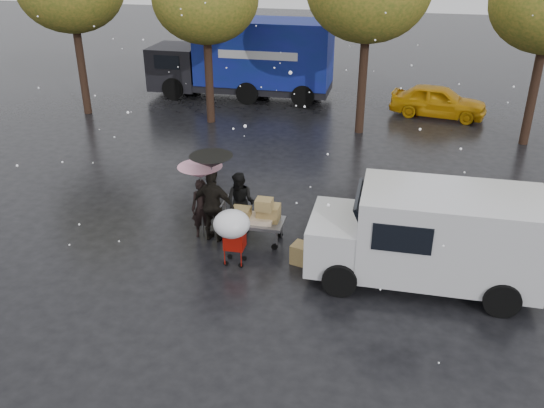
% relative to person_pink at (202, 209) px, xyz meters
% --- Properties ---
extents(ground, '(90.00, 90.00, 0.00)m').
position_rel_person_pink_xyz_m(ground, '(0.70, -0.81, -0.78)').
color(ground, black).
rests_on(ground, ground).
extents(person_pink, '(0.65, 0.53, 1.55)m').
position_rel_person_pink_xyz_m(person_pink, '(0.00, 0.00, 0.00)').
color(person_pink, black).
rests_on(person_pink, ground).
extents(person_middle, '(0.86, 0.71, 1.61)m').
position_rel_person_pink_xyz_m(person_middle, '(0.87, 0.48, 0.03)').
color(person_middle, black).
rests_on(person_middle, ground).
extents(person_black, '(1.17, 0.61, 1.91)m').
position_rel_person_pink_xyz_m(person_black, '(0.34, -0.12, 0.18)').
color(person_black, black).
rests_on(person_black, ground).
extents(umbrella_pink, '(1.11, 1.11, 1.93)m').
position_rel_person_pink_xyz_m(umbrella_pink, '(0.00, -0.00, 1.00)').
color(umbrella_pink, '#4C4C4C').
rests_on(umbrella_pink, ground).
extents(umbrella_black, '(1.06, 1.06, 2.28)m').
position_rel_person_pink_xyz_m(umbrella_black, '(0.34, -0.12, 1.35)').
color(umbrella_black, '#4C4C4C').
rests_on(umbrella_black, ground).
extents(vendor_cart, '(1.52, 0.80, 1.27)m').
position_rel_person_pink_xyz_m(vendor_cart, '(1.42, 0.01, -0.05)').
color(vendor_cart, slate).
rests_on(vendor_cart, ground).
extents(shopping_cart, '(0.84, 0.84, 1.46)m').
position_rel_person_pink_xyz_m(shopping_cart, '(1.16, -1.27, 0.29)').
color(shopping_cart, '#9F1009').
rests_on(shopping_cart, ground).
extents(white_van, '(4.91, 2.18, 2.20)m').
position_rel_person_pink_xyz_m(white_van, '(5.53, -0.91, 0.38)').
color(white_van, silver).
rests_on(white_van, ground).
extents(blue_truck, '(8.30, 2.60, 3.50)m').
position_rel_person_pink_xyz_m(blue_truck, '(-2.33, 13.13, 0.98)').
color(blue_truck, navy).
rests_on(blue_truck, ground).
extents(box_ground_near, '(0.63, 0.56, 0.48)m').
position_rel_person_pink_xyz_m(box_ground_near, '(2.74, -0.75, -0.53)').
color(box_ground_near, olive).
rests_on(box_ground_near, ground).
extents(box_ground_far, '(0.53, 0.45, 0.36)m').
position_rel_person_pink_xyz_m(box_ground_far, '(3.99, 0.54, -0.60)').
color(box_ground_far, olive).
rests_on(box_ground_far, ground).
extents(yellow_taxi, '(4.09, 2.24, 1.32)m').
position_rel_person_pink_xyz_m(yellow_taxi, '(6.21, 11.93, -0.12)').
color(yellow_taxi, orange).
rests_on(yellow_taxi, ground).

